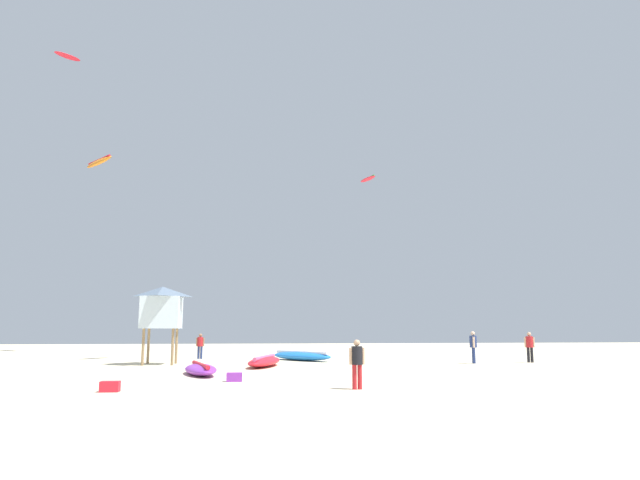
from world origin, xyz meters
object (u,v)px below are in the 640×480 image
object	(u,v)px
kite_grounded_mid	(301,356)
kite_aloft_2	(368,179)
kite_aloft_0	(67,56)
cooler_box	(234,377)
kite_grounded_near	(200,369)
lifeguard_tower	(162,307)
person_foreground	(357,360)
gear_bag	(110,387)
person_left	(530,345)
kite_grounded_far	(264,361)
kite_aloft_1	(99,162)
person_midground	(200,344)
person_right	(473,345)

from	to	relation	value
kite_grounded_mid	kite_aloft_2	size ratio (longest dim) A/B	2.08
kite_aloft_0	cooler_box	bearing A→B (deg)	-61.04
kite_grounded_near	kite_aloft_0	distance (m)	42.23
kite_grounded_near	lifeguard_tower	xyz separation A→B (m)	(-2.78, 7.10, 2.82)
person_foreground	gear_bag	xyz separation A→B (m)	(-7.59, 0.17, -0.75)
kite_grounded_near	person_left	bearing A→B (deg)	20.32
cooler_box	kite_aloft_2	world-z (taller)	kite_aloft_2
person_foreground	kite_aloft_0	world-z (taller)	kite_aloft_0
person_left	kite_grounded_far	size ratio (longest dim) A/B	0.36
cooler_box	kite_aloft_0	world-z (taller)	kite_aloft_0
person_foreground	person_left	bearing A→B (deg)	129.68
cooler_box	kite_aloft_1	distance (m)	34.39
kite_grounded_mid	gear_bag	distance (m)	17.62
kite_grounded_mid	kite_aloft_0	world-z (taller)	kite_aloft_0
kite_aloft_1	person_left	bearing A→B (deg)	-31.59
kite_grounded_near	lifeguard_tower	world-z (taller)	lifeguard_tower
lifeguard_tower	gear_bag	distance (m)	13.52
kite_grounded_mid	person_left	bearing A→B (deg)	-15.01
person_midground	person_foreground	bearing A→B (deg)	-157.33
lifeguard_tower	cooler_box	distance (m)	11.49
kite_grounded_far	kite_aloft_1	distance (m)	28.94
gear_bag	kite_aloft_1	xyz separation A→B (m)	(-9.18, 30.56, 15.95)
person_right	kite_grounded_far	xyz separation A→B (m)	(-11.52, -1.38, -0.76)
kite_grounded_mid	kite_aloft_2	distance (m)	19.65
kite_grounded_far	kite_aloft_2	bearing A→B (deg)	62.19
kite_grounded_near	kite_grounded_far	xyz separation A→B (m)	(2.73, 4.75, 0.03)
person_left	person_midground	bearing A→B (deg)	-93.97
kite_grounded_far	lifeguard_tower	size ratio (longest dim) A/B	1.14
person_midground	person_right	xyz separation A→B (m)	(15.44, -6.54, 0.10)
kite_grounded_far	gear_bag	xyz separation A→B (m)	(-4.88, -10.84, -0.10)
person_left	kite_aloft_0	bearing A→B (deg)	-108.86
gear_bag	kite_aloft_0	xyz separation A→B (m)	(-13.69, 34.25, 27.26)
lifeguard_tower	kite_aloft_0	bearing A→B (deg)	121.80
kite_grounded_near	kite_aloft_1	distance (m)	31.29
person_midground	person_left	world-z (taller)	person_left
person_right	kite_grounded_near	bearing A→B (deg)	-142.67
person_foreground	kite_aloft_2	size ratio (longest dim) A/B	0.67
kite_aloft_0	kite_aloft_2	bearing A→B (deg)	-13.15
person_midground	kite_aloft_2	world-z (taller)	kite_aloft_2
lifeguard_tower	kite_aloft_1	xyz separation A→B (m)	(-8.54, 17.37, 13.05)
person_right	lifeguard_tower	size ratio (longest dim) A/B	0.42
person_right	kite_grounded_mid	bearing A→B (deg)	171.33
cooler_box	kite_aloft_0	size ratio (longest dim) A/B	0.24
person_right	kite_grounded_near	xyz separation A→B (m)	(-14.26, -6.13, -0.78)
cooler_box	kite_aloft_2	size ratio (longest dim) A/B	0.24
cooler_box	kite_aloft_2	bearing A→B (deg)	67.74
person_foreground	kite_aloft_0	bearing A→B (deg)	-154.76
lifeguard_tower	person_left	bearing A→B (deg)	-1.45
kite_aloft_0	person_midground	bearing A→B (deg)	-46.59
kite_aloft_1	kite_aloft_2	world-z (taller)	kite_aloft_1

